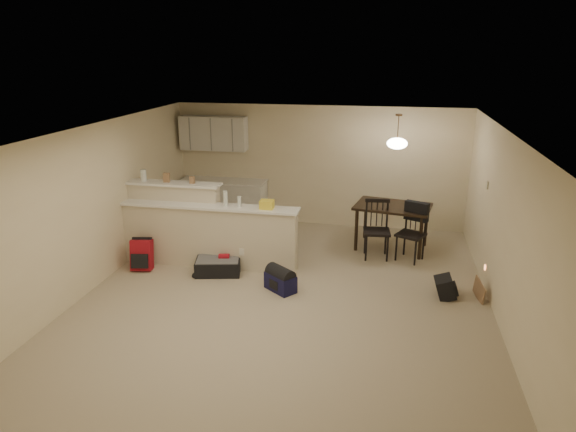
% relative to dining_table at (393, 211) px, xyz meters
% --- Properties ---
extents(room, '(7.00, 7.02, 2.50)m').
position_rel_dining_table_xyz_m(room, '(-1.54, -2.34, 0.51)').
color(room, '#B5A58B').
rests_on(room, ground).
extents(breakfast_bar, '(3.08, 0.58, 1.39)m').
position_rel_dining_table_xyz_m(breakfast_bar, '(-3.30, -1.36, -0.13)').
color(breakfast_bar, beige).
rests_on(breakfast_bar, ground).
extents(upper_cabinets, '(1.40, 0.34, 0.70)m').
position_rel_dining_table_xyz_m(upper_cabinets, '(-3.74, 0.98, 1.16)').
color(upper_cabinets, white).
rests_on(upper_cabinets, room).
extents(kitchen_counter, '(1.80, 0.60, 0.90)m').
position_rel_dining_table_xyz_m(kitchen_counter, '(-3.54, 0.85, -0.29)').
color(kitchen_counter, white).
rests_on(kitchen_counter, ground).
extents(thermostat, '(0.02, 0.12, 0.12)m').
position_rel_dining_table_xyz_m(thermostat, '(1.44, -0.79, 0.76)').
color(thermostat, beige).
rests_on(thermostat, room).
extents(jar, '(0.10, 0.10, 0.20)m').
position_rel_dining_table_xyz_m(jar, '(-4.28, -1.22, 0.75)').
color(jar, silver).
rests_on(jar, breakfast_bar).
extents(cereal_box, '(0.10, 0.07, 0.16)m').
position_rel_dining_table_xyz_m(cereal_box, '(-3.85, -1.22, 0.73)').
color(cereal_box, '#956F4D').
rests_on(cereal_box, breakfast_bar).
extents(small_box, '(0.08, 0.06, 0.12)m').
position_rel_dining_table_xyz_m(small_box, '(-3.39, -1.22, 0.71)').
color(small_box, '#956F4D').
rests_on(small_box, breakfast_bar).
extents(bottle_a, '(0.07, 0.07, 0.26)m').
position_rel_dining_table_xyz_m(bottle_a, '(-2.74, -1.44, 0.48)').
color(bottle_a, silver).
rests_on(bottle_a, breakfast_bar).
extents(bottle_b, '(0.06, 0.06, 0.18)m').
position_rel_dining_table_xyz_m(bottle_b, '(-2.50, -1.44, 0.44)').
color(bottle_b, silver).
rests_on(bottle_b, breakfast_bar).
extents(bag_lump, '(0.22, 0.18, 0.14)m').
position_rel_dining_table_xyz_m(bag_lump, '(-2.03, -1.44, 0.42)').
color(bag_lump, '#956F4D').
rests_on(bag_lump, breakfast_bar).
extents(dining_table, '(1.48, 1.12, 0.84)m').
position_rel_dining_table_xyz_m(dining_table, '(0.00, 0.00, 0.00)').
color(dining_table, black).
rests_on(dining_table, ground).
extents(pendant_lamp, '(0.36, 0.36, 0.62)m').
position_rel_dining_table_xyz_m(pendant_lamp, '(-0.00, -0.00, 1.25)').
color(pendant_lamp, brown).
rests_on(pendant_lamp, room).
extents(dining_chair_near, '(0.50, 0.48, 1.04)m').
position_rel_dining_table_xyz_m(dining_chair_near, '(-0.26, -0.53, -0.21)').
color(dining_chair_near, black).
rests_on(dining_chair_near, ground).
extents(dining_chair_far, '(0.58, 0.57, 1.01)m').
position_rel_dining_table_xyz_m(dining_chair_far, '(0.33, -0.53, -0.23)').
color(dining_chair_far, black).
rests_on(dining_chair_far, ground).
extents(suitcase, '(0.81, 0.62, 0.25)m').
position_rel_dining_table_xyz_m(suitcase, '(-2.81, -1.73, -0.61)').
color(suitcase, black).
rests_on(suitcase, ground).
extents(red_backpack, '(0.38, 0.27, 0.52)m').
position_rel_dining_table_xyz_m(red_backpack, '(-4.13, -1.82, -0.48)').
color(red_backpack, '#A5121F').
rests_on(red_backpack, ground).
extents(navy_duffel, '(0.56, 0.52, 0.27)m').
position_rel_dining_table_xyz_m(navy_duffel, '(-1.66, -2.16, -0.60)').
color(navy_duffel, '#13133D').
rests_on(navy_duffel, ground).
extents(black_daypack, '(0.26, 0.36, 0.31)m').
position_rel_dining_table_xyz_m(black_daypack, '(0.82, -1.89, -0.58)').
color(black_daypack, black).
rests_on(black_daypack, ground).
extents(cardboard_sheet, '(0.10, 0.38, 0.30)m').
position_rel_dining_table_xyz_m(cardboard_sheet, '(1.31, -1.89, -0.59)').
color(cardboard_sheet, '#956F4D').
rests_on(cardboard_sheet, ground).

